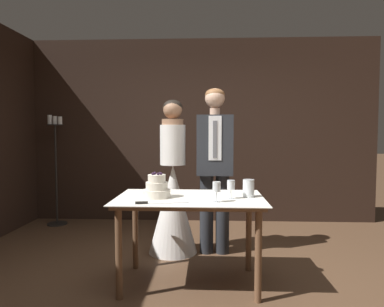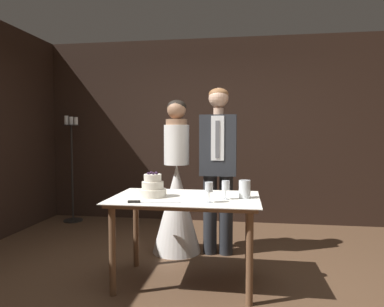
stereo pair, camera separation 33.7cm
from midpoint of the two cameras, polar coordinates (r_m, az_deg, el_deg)
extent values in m
plane|color=brown|center=(3.12, -3.48, -21.94)|extent=(40.00, 40.00, 0.00)
cube|color=black|center=(5.22, -0.70, 3.80)|extent=(5.28, 0.12, 2.74)
cylinder|color=brown|center=(2.94, -15.48, -15.93)|extent=(0.06, 0.06, 0.73)
cylinder|color=brown|center=(2.82, 7.51, -16.72)|extent=(0.06, 0.06, 0.73)
cylinder|color=brown|center=(3.52, -12.21, -12.65)|extent=(0.06, 0.06, 0.73)
cylinder|color=brown|center=(3.41, 6.59, -13.09)|extent=(0.06, 0.06, 0.73)
cube|color=brown|center=(3.02, -3.57, -7.73)|extent=(1.23, 0.75, 0.03)
cube|color=white|center=(3.02, -3.57, -7.35)|extent=(1.29, 0.81, 0.01)
cylinder|color=silver|center=(3.03, -9.08, -6.63)|extent=(0.24, 0.24, 0.07)
cylinder|color=silver|center=(3.02, -9.09, -5.36)|extent=(0.19, 0.19, 0.07)
cylinder|color=silver|center=(3.01, -9.10, -4.13)|extent=(0.15, 0.15, 0.07)
sphere|color=#2D1933|center=(2.98, -8.41, -3.37)|extent=(0.02, 0.02, 0.02)
sphere|color=#2D1933|center=(3.02, -8.57, -3.28)|extent=(0.02, 0.02, 0.02)
sphere|color=#2D1933|center=(3.05, -9.38, -3.24)|extent=(0.02, 0.02, 0.02)
sphere|color=#2D1933|center=(3.01, -9.43, -3.33)|extent=(0.02, 0.02, 0.02)
sphere|color=#2D1933|center=(2.98, -9.79, -3.38)|extent=(0.02, 0.02, 0.02)
sphere|color=#2D1933|center=(2.97, -8.94, -3.41)|extent=(0.02, 0.02, 0.02)
cube|color=silver|center=(2.77, -7.44, -8.23)|extent=(0.33, 0.08, 0.00)
cylinder|color=black|center=(2.78, -11.89, -8.05)|extent=(0.10, 0.04, 0.02)
cylinder|color=silver|center=(2.80, 0.65, -8.10)|extent=(0.06, 0.06, 0.00)
cylinder|color=silver|center=(2.79, 0.65, -7.21)|extent=(0.01, 0.01, 0.08)
cylinder|color=silver|center=(2.78, 0.65, -5.55)|extent=(0.07, 0.07, 0.08)
cylinder|color=maroon|center=(2.78, 0.65, -6.13)|extent=(0.05, 0.05, 0.02)
cylinder|color=silver|center=(2.95, 3.24, -7.51)|extent=(0.06, 0.06, 0.00)
cylinder|color=silver|center=(2.94, 3.24, -6.74)|extent=(0.01, 0.01, 0.08)
cylinder|color=silver|center=(2.93, 3.25, -5.24)|extent=(0.07, 0.07, 0.08)
cylinder|color=silver|center=(3.02, 6.26, -5.80)|extent=(0.10, 0.10, 0.15)
cylinder|color=white|center=(3.03, 6.26, -6.59)|extent=(0.05, 0.05, 0.07)
sphere|color=#F9CC4C|center=(3.02, 6.26, -5.72)|extent=(0.02, 0.02, 0.02)
cone|color=white|center=(3.88, -5.72, -9.16)|extent=(0.54, 0.54, 0.98)
cylinder|color=white|center=(3.79, -5.78, 1.43)|extent=(0.28, 0.28, 0.44)
cylinder|color=#A37556|center=(3.79, -5.80, 5.24)|extent=(0.24, 0.24, 0.06)
sphere|color=#A37556|center=(3.79, -5.81, 7.29)|extent=(0.21, 0.21, 0.21)
ellipsoid|color=black|center=(3.81, -5.78, 7.74)|extent=(0.21, 0.21, 0.16)
cylinder|color=#282B30|center=(3.85, -0.10, -10.05)|extent=(0.15, 0.15, 0.87)
cylinder|color=#282B30|center=(3.85, 2.57, -10.07)|extent=(0.15, 0.15, 0.87)
cube|color=#282B30|center=(3.75, 1.25, 1.40)|extent=(0.39, 0.24, 0.66)
cube|color=white|center=(3.62, 1.20, 2.58)|extent=(0.14, 0.01, 0.47)
cube|color=slate|center=(3.62, 1.20, 2.37)|extent=(0.04, 0.01, 0.39)
cylinder|color=#DBAD8E|center=(3.75, 1.26, 7.00)|extent=(0.11, 0.11, 0.08)
sphere|color=#DBAD8E|center=(3.76, 1.26, 9.21)|extent=(0.22, 0.22, 0.22)
ellipsoid|color=brown|center=(3.78, 1.26, 9.77)|extent=(0.22, 0.22, 0.14)
cylinder|color=black|center=(5.54, -23.22, -10.71)|extent=(0.28, 0.28, 0.02)
cylinder|color=black|center=(5.41, -23.40, -3.24)|extent=(0.03, 0.03, 1.43)
cylinder|color=black|center=(5.38, -23.58, 4.41)|extent=(0.22, 0.22, 0.01)
cylinder|color=white|center=(5.42, -24.31, 5.16)|extent=(0.06, 0.06, 0.14)
cylinder|color=white|center=(5.38, -23.59, 5.10)|extent=(0.06, 0.06, 0.12)
cylinder|color=white|center=(5.35, -22.87, 5.10)|extent=(0.06, 0.06, 0.11)
camera|label=1|loc=(0.17, -92.86, -0.17)|focal=32.00mm
camera|label=2|loc=(0.17, 87.14, 0.17)|focal=32.00mm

